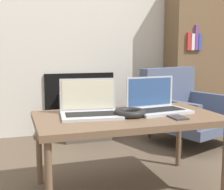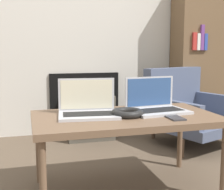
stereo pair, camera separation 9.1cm
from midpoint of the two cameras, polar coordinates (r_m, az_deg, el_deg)
wall_back at (r=3.21m, az=-7.42°, el=16.24°), size 7.00×0.08×2.60m
table at (r=1.83m, az=1.48°, el=-4.86°), size 1.07×0.60×0.46m
laptop_left at (r=1.81m, az=-5.49°, el=-2.42°), size 0.36×0.28×0.21m
laptop_right at (r=1.95m, az=6.81°, el=-1.70°), size 0.36×0.28×0.21m
headphones at (r=1.79m, az=1.82°, el=-3.25°), size 0.19×0.19×0.04m
phone at (r=1.78m, az=10.28°, el=-3.96°), size 0.08×0.15×0.01m
tv at (r=3.01m, az=-5.88°, el=-3.86°), size 0.43×0.39×0.42m
armchair at (r=2.93m, az=11.97°, el=-2.38°), size 0.86×0.86×0.67m
bookshelf at (r=3.49m, az=15.24°, el=6.67°), size 0.73×0.32×1.52m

